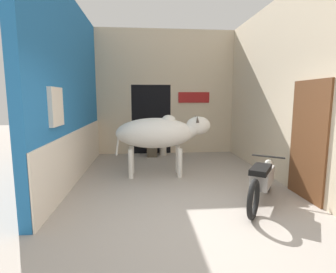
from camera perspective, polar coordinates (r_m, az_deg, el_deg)
name	(u,v)px	position (r m, az deg, el deg)	size (l,w,h in m)	color
ground_plane	(196,227)	(3.88, 6.08, -19.09)	(30.00, 30.00, 0.00)	#9E9389
wall_left_shopfront	(71,93)	(6.10, -20.35, 8.84)	(0.25, 5.06, 3.92)	#236BAD
wall_back_with_doorway	(160,103)	(8.72, -1.85, 7.25)	(4.36, 0.93, 3.92)	beige
wall_right_with_door	(273,92)	(6.57, 21.91, 9.02)	(0.22, 5.06, 3.92)	beige
cow	(160,133)	(6.00, -1.78, 0.79)	(2.19, 0.75, 1.41)	silver
motorcycle_near	(262,180)	(4.77, 19.81, -8.87)	(1.18, 1.65, 0.73)	black
shopkeeper_seated	(152,138)	(8.09, -3.56, -0.35)	(0.45, 0.33, 1.10)	brown
plastic_stool	(163,149)	(8.29, -1.10, -2.63)	(0.32, 0.32, 0.39)	beige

